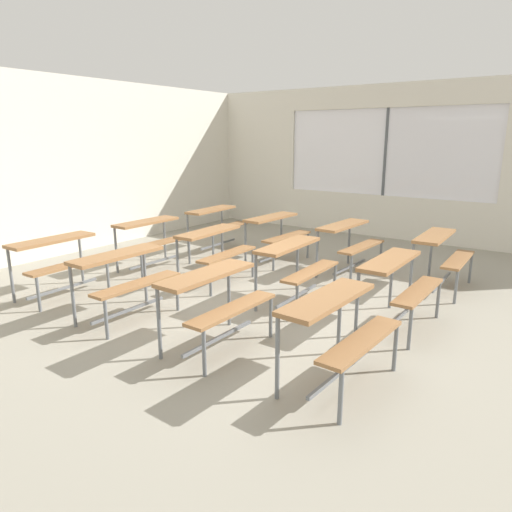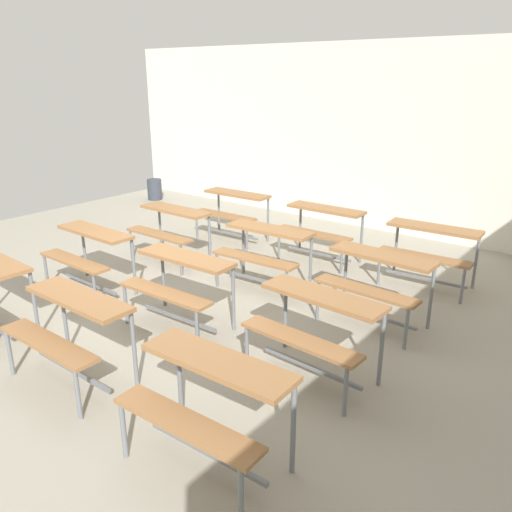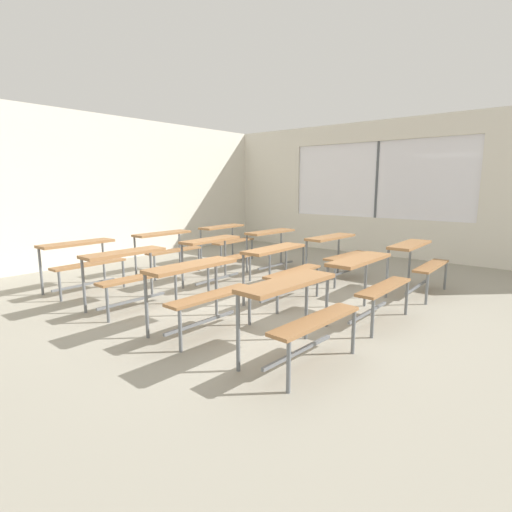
{
  "view_description": "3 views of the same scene",
  "coord_description": "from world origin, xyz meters",
  "px_view_note": "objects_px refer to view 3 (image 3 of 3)",
  "views": [
    {
      "loc": [
        -4.17,
        -2.85,
        2.0
      ],
      "look_at": [
        0.59,
        0.53,
        0.5
      ],
      "focal_mm": 32.58,
      "sensor_mm": 36.0,
      "label": 1
    },
    {
      "loc": [
        4.14,
        -3.45,
        2.48
      ],
      "look_at": [
        0.58,
        1.13,
        0.44
      ],
      "focal_mm": 36.15,
      "sensor_mm": 36.0,
      "label": 2
    },
    {
      "loc": [
        -3.8,
        -3.3,
        1.6
      ],
      "look_at": [
        0.23,
        0.08,
        0.66
      ],
      "focal_mm": 28.0,
      "sensor_mm": 36.0,
      "label": 3
    }
  ],
  "objects_px": {
    "desk_bench_r1c1": "(281,261)",
    "desk_bench_r2c0": "(129,266)",
    "desk_bench_r1c2": "(336,247)",
    "desk_bench_r2c1": "(216,250)",
    "desk_bench_r3c0": "(81,254)",
    "desk_bench_r2c2": "(275,241)",
    "desk_bench_r1c0": "(198,281)",
    "desk_bench_r3c2": "(226,235)",
    "desk_bench_r0c2": "(417,256)",
    "desk_bench_r0c0": "(297,302)",
    "desk_bench_r0c1": "(368,274)",
    "desk_bench_r3c1": "(167,243)"
  },
  "relations": [
    {
      "from": "desk_bench_r1c2",
      "to": "desk_bench_r3c2",
      "type": "bearing_deg",
      "value": 92.22
    },
    {
      "from": "desk_bench_r2c2",
      "to": "desk_bench_r3c0",
      "type": "distance_m",
      "value": 3.34
    },
    {
      "from": "desk_bench_r1c1",
      "to": "desk_bench_r3c2",
      "type": "bearing_deg",
      "value": 56.6
    },
    {
      "from": "desk_bench_r3c0",
      "to": "desk_bench_r1c2",
      "type": "bearing_deg",
      "value": -41.6
    },
    {
      "from": "desk_bench_r0c2",
      "to": "desk_bench_r1c1",
      "type": "relative_size",
      "value": 1.0
    },
    {
      "from": "desk_bench_r1c2",
      "to": "desk_bench_r2c0",
      "type": "distance_m",
      "value": 3.37
    },
    {
      "from": "desk_bench_r0c0",
      "to": "desk_bench_r3c2",
      "type": "distance_m",
      "value": 4.97
    },
    {
      "from": "desk_bench_r0c2",
      "to": "desk_bench_r2c2",
      "type": "xyz_separation_m",
      "value": [
        -0.05,
        2.59,
        0.0
      ]
    },
    {
      "from": "desk_bench_r0c1",
      "to": "desk_bench_r3c1",
      "type": "xyz_separation_m",
      "value": [
        0.08,
        3.9,
        0.0
      ]
    },
    {
      "from": "desk_bench_r1c0",
      "to": "desk_bench_r2c2",
      "type": "bearing_deg",
      "value": 23.74
    },
    {
      "from": "desk_bench_r1c1",
      "to": "desk_bench_r2c0",
      "type": "bearing_deg",
      "value": 137.69
    },
    {
      "from": "desk_bench_r1c1",
      "to": "desk_bench_r3c1",
      "type": "xyz_separation_m",
      "value": [
        0.09,
        2.63,
        0.0
      ]
    },
    {
      "from": "desk_bench_r0c0",
      "to": "desk_bench_r2c2",
      "type": "height_order",
      "value": "same"
    },
    {
      "from": "desk_bench_r2c2",
      "to": "desk_bench_r3c2",
      "type": "height_order",
      "value": "same"
    },
    {
      "from": "desk_bench_r0c0",
      "to": "desk_bench_r1c1",
      "type": "relative_size",
      "value": 1.01
    },
    {
      "from": "desk_bench_r0c0",
      "to": "desk_bench_r3c1",
      "type": "bearing_deg",
      "value": 70.85
    },
    {
      "from": "desk_bench_r0c1",
      "to": "desk_bench_r1c0",
      "type": "height_order",
      "value": "same"
    },
    {
      "from": "desk_bench_r0c0",
      "to": "desk_bench_r0c2",
      "type": "bearing_deg",
      "value": 1.96
    },
    {
      "from": "desk_bench_r0c1",
      "to": "desk_bench_r3c2",
      "type": "distance_m",
      "value": 4.21
    },
    {
      "from": "desk_bench_r0c2",
      "to": "desk_bench_r1c2",
      "type": "bearing_deg",
      "value": 88.57
    },
    {
      "from": "desk_bench_r0c2",
      "to": "desk_bench_r3c2",
      "type": "distance_m",
      "value": 3.93
    },
    {
      "from": "desk_bench_r3c0",
      "to": "desk_bench_r2c0",
      "type": "bearing_deg",
      "value": -92.54
    },
    {
      "from": "desk_bench_r0c0",
      "to": "desk_bench_r2c0",
      "type": "xyz_separation_m",
      "value": [
        -0.06,
        2.58,
        0.0
      ]
    },
    {
      "from": "desk_bench_r1c2",
      "to": "desk_bench_r2c0",
      "type": "bearing_deg",
      "value": 160.36
    },
    {
      "from": "desk_bench_r1c0",
      "to": "desk_bench_r3c2",
      "type": "xyz_separation_m",
      "value": [
        3.14,
        2.63,
        0.0
      ]
    },
    {
      "from": "desk_bench_r1c2",
      "to": "desk_bench_r1c1",
      "type": "bearing_deg",
      "value": -176.47
    },
    {
      "from": "desk_bench_r2c1",
      "to": "desk_bench_r3c2",
      "type": "height_order",
      "value": "same"
    },
    {
      "from": "desk_bench_r2c2",
      "to": "desk_bench_r3c1",
      "type": "height_order",
      "value": "same"
    },
    {
      "from": "desk_bench_r3c0",
      "to": "desk_bench_r0c0",
      "type": "bearing_deg",
      "value": -91.17
    },
    {
      "from": "desk_bench_r0c0",
      "to": "desk_bench_r1c2",
      "type": "distance_m",
      "value": 3.33
    },
    {
      "from": "desk_bench_r1c2",
      "to": "desk_bench_r2c2",
      "type": "distance_m",
      "value": 1.26
    },
    {
      "from": "desk_bench_r1c0",
      "to": "desk_bench_r0c1",
      "type": "bearing_deg",
      "value": -38.62
    },
    {
      "from": "desk_bench_r2c0",
      "to": "desk_bench_r2c2",
      "type": "relative_size",
      "value": 0.98
    },
    {
      "from": "desk_bench_r0c0",
      "to": "desk_bench_r3c0",
      "type": "xyz_separation_m",
      "value": [
        -0.04,
        3.89,
        0.0
      ]
    },
    {
      "from": "desk_bench_r1c1",
      "to": "desk_bench_r1c2",
      "type": "height_order",
      "value": "same"
    },
    {
      "from": "desk_bench_r1c0",
      "to": "desk_bench_r2c0",
      "type": "height_order",
      "value": "same"
    },
    {
      "from": "desk_bench_r2c0",
      "to": "desk_bench_r2c1",
      "type": "relative_size",
      "value": 0.98
    },
    {
      "from": "desk_bench_r0c0",
      "to": "desk_bench_r1c0",
      "type": "relative_size",
      "value": 1.01
    },
    {
      "from": "desk_bench_r2c1",
      "to": "desk_bench_r3c0",
      "type": "distance_m",
      "value": 2.03
    },
    {
      "from": "desk_bench_r1c0",
      "to": "desk_bench_r1c2",
      "type": "distance_m",
      "value": 3.11
    },
    {
      "from": "desk_bench_r1c0",
      "to": "desk_bench_r3c0",
      "type": "distance_m",
      "value": 2.62
    },
    {
      "from": "desk_bench_r0c2",
      "to": "desk_bench_r3c1",
      "type": "distance_m",
      "value": 4.22
    },
    {
      "from": "desk_bench_r1c2",
      "to": "desk_bench_r2c1",
      "type": "relative_size",
      "value": 1.0
    },
    {
      "from": "desk_bench_r3c0",
      "to": "desk_bench_r3c2",
      "type": "distance_m",
      "value": 3.12
    },
    {
      "from": "desk_bench_r3c1",
      "to": "desk_bench_r3c2",
      "type": "height_order",
      "value": "same"
    },
    {
      "from": "desk_bench_r0c1",
      "to": "desk_bench_r1c1",
      "type": "height_order",
      "value": "same"
    },
    {
      "from": "desk_bench_r2c0",
      "to": "desk_bench_r3c0",
      "type": "height_order",
      "value": "same"
    },
    {
      "from": "desk_bench_r2c1",
      "to": "desk_bench_r3c1",
      "type": "relative_size",
      "value": 1.02
    },
    {
      "from": "desk_bench_r0c2",
      "to": "desk_bench_r2c1",
      "type": "distance_m",
      "value": 3.06
    },
    {
      "from": "desk_bench_r2c1",
      "to": "desk_bench_r3c0",
      "type": "height_order",
      "value": "same"
    }
  ]
}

